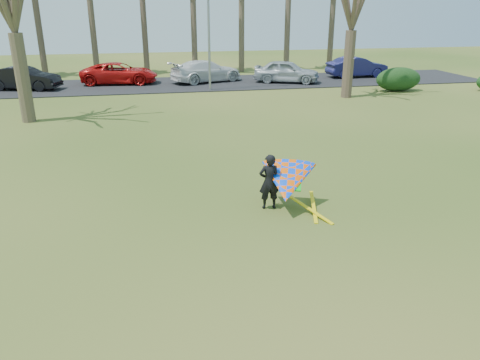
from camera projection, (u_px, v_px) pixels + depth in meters
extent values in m
plane|color=#204A10|center=(257.00, 254.00, 10.83)|extent=(100.00, 100.00, 0.00)
cube|color=black|center=(177.00, 84.00, 33.75)|extent=(46.00, 7.00, 0.06)
cylinder|color=#4B3C2D|center=(37.00, 17.00, 35.83)|extent=(0.48, 0.48, 9.00)
cylinder|color=#4A392C|center=(91.00, 12.00, 36.45)|extent=(0.48, 0.48, 9.70)
cylinder|color=#4E3E2F|center=(143.00, 8.00, 37.07)|extent=(0.48, 0.48, 10.40)
cylinder|color=#4A3D2C|center=(193.00, 17.00, 38.06)|extent=(0.48, 0.48, 9.00)
cylinder|color=brown|center=(242.00, 12.00, 38.68)|extent=(0.48, 0.48, 9.70)
cylinder|color=#4C3D2E|center=(288.00, 7.00, 39.30)|extent=(0.48, 0.48, 10.40)
cylinder|color=brown|center=(332.00, 16.00, 40.29)|extent=(0.48, 0.48, 9.00)
cylinder|color=#4A3E2C|center=(23.00, 79.00, 22.37)|extent=(0.64, 0.64, 4.20)
cylinder|color=#4D3B2E|center=(349.00, 65.00, 28.50)|extent=(0.64, 0.64, 3.99)
cylinder|color=gray|center=(209.00, 28.00, 29.98)|extent=(0.16, 0.16, 8.00)
ellipsoid|color=black|center=(398.00, 79.00, 31.01)|extent=(3.12, 1.42, 1.56)
imported|color=black|center=(24.00, 78.00, 31.16)|extent=(4.89, 2.76, 1.52)
imported|color=red|center=(119.00, 73.00, 33.55)|extent=(5.61, 3.03, 1.50)
imported|color=silver|center=(206.00, 71.00, 34.35)|extent=(5.80, 3.99, 1.56)
imported|color=#A6AEB4|center=(287.00, 71.00, 34.09)|extent=(5.07, 3.65, 1.60)
imported|color=#19194C|center=(357.00, 67.00, 36.67)|extent=(4.79, 1.84, 1.56)
imported|color=black|center=(269.00, 182.00, 13.02)|extent=(0.59, 0.39, 1.59)
cone|color=#0544FF|center=(287.00, 182.00, 12.85)|extent=(2.13, 2.39, 2.02)
cube|color=#0CBF19|center=(292.00, 184.00, 12.82)|extent=(0.62, 0.60, 0.24)
cube|color=yellow|center=(309.00, 213.00, 12.93)|extent=(0.85, 1.66, 0.28)
cube|color=yellow|center=(313.00, 210.00, 13.15)|extent=(0.56, 1.76, 0.22)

